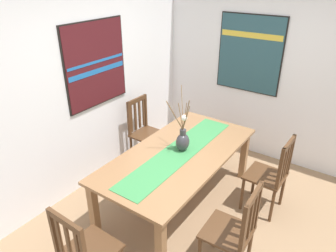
% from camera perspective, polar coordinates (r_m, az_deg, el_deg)
% --- Properties ---
extents(ground_plane, '(6.40, 6.40, 0.03)m').
position_cam_1_polar(ground_plane, '(3.78, 8.49, -17.72)').
color(ground_plane, '#8E7051').
extents(wall_back, '(6.40, 0.12, 2.70)m').
position_cam_1_polar(wall_back, '(4.05, -14.35, 7.77)').
color(wall_back, silver).
rests_on(wall_back, ground_plane).
extents(wall_side, '(0.12, 6.40, 2.70)m').
position_cam_1_polar(wall_side, '(4.65, 20.31, 9.38)').
color(wall_side, silver).
rests_on(wall_side, ground_plane).
extents(dining_table, '(2.07, 1.02, 0.73)m').
position_cam_1_polar(dining_table, '(3.66, 1.97, -5.94)').
color(dining_table, '#8E6642').
rests_on(dining_table, ground_plane).
extents(table_runner, '(1.91, 0.36, 0.01)m').
position_cam_1_polar(table_runner, '(3.61, 2.00, -4.73)').
color(table_runner, '#388447').
rests_on(table_runner, dining_table).
extents(centerpiece_vase, '(0.30, 0.27, 0.73)m').
position_cam_1_polar(centerpiece_vase, '(3.58, 2.68, -2.49)').
color(centerpiece_vase, '#333338').
rests_on(centerpiece_vase, dining_table).
extents(chair_0, '(0.43, 0.43, 0.96)m').
position_cam_1_polar(chair_0, '(2.92, -14.78, -21.07)').
color(chair_0, '#4C301C').
rests_on(chair_0, ground_plane).
extents(chair_1, '(0.43, 0.43, 0.98)m').
position_cam_1_polar(chair_1, '(3.82, 18.15, -8.27)').
color(chair_1, '#4C301C').
rests_on(chair_1, ground_plane).
extents(chair_2, '(0.44, 0.44, 0.98)m').
position_cam_1_polar(chair_2, '(3.04, 11.77, -18.09)').
color(chair_2, '#4C301C').
rests_on(chair_2, ground_plane).
extents(chair_3, '(0.43, 0.43, 0.98)m').
position_cam_1_polar(chair_3, '(4.56, -4.22, -0.83)').
color(chair_3, '#4C301C').
rests_on(chair_3, ground_plane).
extents(painting_on_back_wall, '(0.96, 0.05, 1.04)m').
position_cam_1_polar(painting_on_back_wall, '(4.01, -12.94, 10.86)').
color(painting_on_back_wall, black).
extents(painting_on_side_wall, '(0.05, 0.93, 1.08)m').
position_cam_1_polar(painting_on_side_wall, '(4.69, 14.57, 12.51)').
color(painting_on_side_wall, black).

